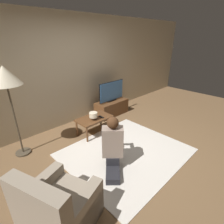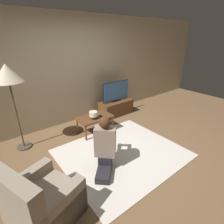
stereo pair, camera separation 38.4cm
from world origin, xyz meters
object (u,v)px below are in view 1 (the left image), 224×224
Objects in this scene: tv at (112,91)px; person_kneeling at (113,145)px; coffee_table at (94,120)px; armchair at (59,208)px; table_lamp at (93,115)px; floor_lamp at (5,79)px.

tv is 2.27m from person_kneeling.
coffee_table is 2.18m from armchair.
tv reaches higher than table_lamp.
armchair is at bearing -140.10° from table_lamp.
armchair is 0.98× the size of person_kneeling.
floor_lamp is 1.76m from table_lamp.
table_lamp is at bearing -69.41° from person_kneeling.
coffee_table is at bearing -71.24° from person_kneeling.
armchair is 1.19m from person_kneeling.
floor_lamp is at bearing -177.49° from tv.
table_lamp is (0.46, 1.07, 0.03)m from person_kneeling.
floor_lamp is at bearing 165.33° from coffee_table.
coffee_table is at bearing 42.02° from table_lamp.
armchair reaches higher than table_lamp.
tv is 0.90× the size of person_kneeling.
table_lamp is at bearing -137.98° from coffee_table.
tv is at bearing 25.71° from coffee_table.
tv is at bearing 2.51° from floor_lamp.
tv reaches higher than armchair.
floor_lamp is (-1.48, 0.39, 1.11)m from coffee_table.
floor_lamp reaches higher than armchair.
person_kneeling reaches higher than armchair.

